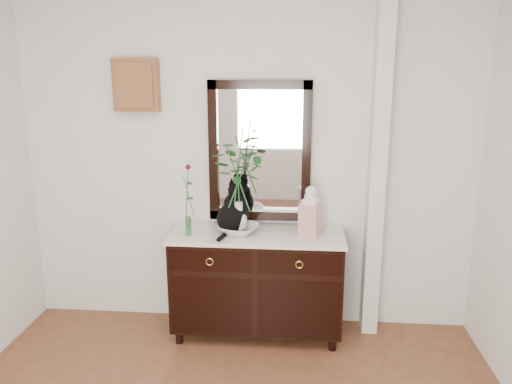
# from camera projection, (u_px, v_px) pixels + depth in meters

# --- Properties ---
(wall_back) EXTENTS (3.60, 0.04, 2.70)m
(wall_back) POSITION_uv_depth(u_px,v_px,m) (247.00, 163.00, 3.94)
(wall_back) COLOR silver
(wall_back) RESTS_ON ground
(pilaster) EXTENTS (0.12, 0.20, 2.70)m
(pilaster) POSITION_uv_depth(u_px,v_px,m) (377.00, 167.00, 3.78)
(pilaster) COLOR silver
(pilaster) RESTS_ON ground
(sideboard) EXTENTS (1.33, 0.52, 0.82)m
(sideboard) POSITION_uv_depth(u_px,v_px,m) (257.00, 279.00, 3.90)
(sideboard) COLOR black
(sideboard) RESTS_ON ground
(wall_mirror) EXTENTS (0.80, 0.06, 1.10)m
(wall_mirror) POSITION_uv_depth(u_px,v_px,m) (260.00, 152.00, 3.90)
(wall_mirror) COLOR black
(wall_mirror) RESTS_ON wall_back
(key_cabinet) EXTENTS (0.35, 0.10, 0.40)m
(key_cabinet) POSITION_uv_depth(u_px,v_px,m) (136.00, 85.00, 3.83)
(key_cabinet) COLOR brown
(key_cabinet) RESTS_ON wall_back
(cat) EXTENTS (0.34, 0.39, 0.39)m
(cat) POSITION_uv_depth(u_px,v_px,m) (233.00, 208.00, 3.80)
(cat) COLOR black
(cat) RESTS_ON sideboard
(lotus_bowl) EXTENTS (0.37, 0.37, 0.07)m
(lotus_bowl) POSITION_uv_depth(u_px,v_px,m) (239.00, 229.00, 3.79)
(lotus_bowl) COLOR silver
(lotus_bowl) RESTS_ON sideboard
(vase_branches) EXTENTS (0.48, 0.48, 0.81)m
(vase_branches) POSITION_uv_depth(u_px,v_px,m) (238.00, 180.00, 3.70)
(vase_branches) COLOR silver
(vase_branches) RESTS_ON lotus_bowl
(bud_vase_rose) EXTENTS (0.08, 0.08, 0.55)m
(bud_vase_rose) POSITION_uv_depth(u_px,v_px,m) (187.00, 200.00, 3.70)
(bud_vase_rose) COLOR #2F6536
(bud_vase_rose) RESTS_ON sideboard
(ginger_jar) EXTENTS (0.19, 0.19, 0.39)m
(ginger_jar) POSITION_uv_depth(u_px,v_px,m) (311.00, 210.00, 3.73)
(ginger_jar) COLOR white
(ginger_jar) RESTS_ON sideboard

